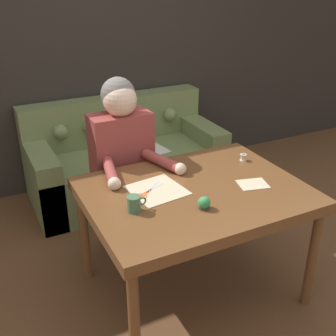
% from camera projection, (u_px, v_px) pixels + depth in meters
% --- Properties ---
extents(ground_plane, '(16.00, 16.00, 0.00)m').
position_uv_depth(ground_plane, '(197.00, 291.00, 2.82)').
color(ground_plane, brown).
extents(wall_back, '(8.00, 0.06, 2.60)m').
position_uv_depth(wall_back, '(94.00, 47.00, 3.83)').
color(wall_back, '#2D2823').
rests_on(wall_back, ground_plane).
extents(dining_table, '(1.30, 1.00, 0.76)m').
position_uv_depth(dining_table, '(195.00, 200.00, 2.55)').
color(dining_table, brown).
rests_on(dining_table, ground_plane).
extents(couch, '(1.74, 0.83, 0.87)m').
position_uv_depth(couch, '(125.00, 161.00, 3.96)').
color(couch, olive).
rests_on(couch, ground_plane).
extents(person, '(0.52, 0.63, 1.32)m').
position_uv_depth(person, '(123.00, 165.00, 2.99)').
color(person, '#33281E').
rests_on(person, ground_plane).
extents(pattern_paper_main, '(0.34, 0.34, 0.00)m').
position_uv_depth(pattern_paper_main, '(157.00, 190.00, 2.51)').
color(pattern_paper_main, beige).
rests_on(pattern_paper_main, dining_table).
extents(pattern_paper_offcut, '(0.20, 0.18, 0.00)m').
position_uv_depth(pattern_paper_offcut, '(253.00, 184.00, 2.57)').
color(pattern_paper_offcut, beige).
rests_on(pattern_paper_offcut, dining_table).
extents(scissors, '(0.21, 0.16, 0.01)m').
position_uv_depth(scissors, '(147.00, 193.00, 2.47)').
color(scissors, silver).
rests_on(scissors, dining_table).
extents(mug, '(0.11, 0.08, 0.09)m').
position_uv_depth(mug, '(134.00, 204.00, 2.28)').
color(mug, '#47704C').
rests_on(mug, dining_table).
extents(thread_spool, '(0.04, 0.04, 0.05)m').
position_uv_depth(thread_spool, '(243.00, 157.00, 2.89)').
color(thread_spool, beige).
rests_on(thread_spool, dining_table).
extents(pin_cushion, '(0.07, 0.07, 0.07)m').
position_uv_depth(pin_cushion, '(204.00, 203.00, 2.31)').
color(pin_cushion, '#4C3828').
rests_on(pin_cushion, dining_table).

